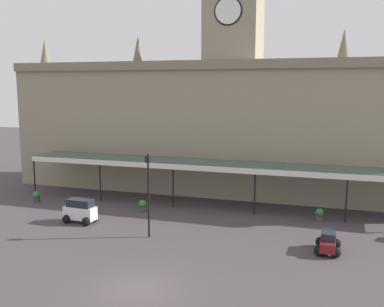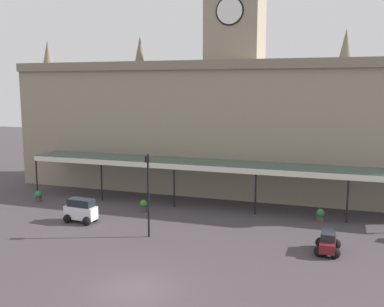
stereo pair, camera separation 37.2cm
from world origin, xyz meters
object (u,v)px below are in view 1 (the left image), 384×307
(car_maroon_estate, at_px, (328,243))
(planter_forecourt_centre, at_px, (143,206))
(victorian_lamppost, at_px, (148,187))
(planter_near_kerb, at_px, (36,197))
(car_white_van, at_px, (80,212))
(planter_by_canopy, at_px, (319,215))

(car_maroon_estate, bearing_deg, planter_forecourt_centre, 162.33)
(victorian_lamppost, bearing_deg, planter_near_kerb, 157.53)
(planter_forecourt_centre, bearing_deg, victorian_lamppost, -62.06)
(car_white_van, height_order, planter_by_canopy, car_white_van)
(car_white_van, height_order, victorian_lamppost, victorian_lamppost)
(car_white_van, distance_m, car_maroon_estate, 17.48)
(victorian_lamppost, xyz_separation_m, planter_by_canopy, (10.74, 7.11, -2.96))
(car_maroon_estate, relative_size, planter_near_kerb, 2.36)
(car_maroon_estate, height_order, victorian_lamppost, victorian_lamppost)
(planter_forecourt_centre, bearing_deg, planter_near_kerb, -179.68)
(car_maroon_estate, xyz_separation_m, planter_near_kerb, (-24.24, 4.48, -0.07))
(car_maroon_estate, bearing_deg, planter_near_kerb, 169.52)
(car_maroon_estate, distance_m, planter_by_canopy, 6.32)
(car_white_van, xyz_separation_m, victorian_lamppost, (6.06, -1.36, 2.64))
(car_maroon_estate, xyz_separation_m, victorian_lamppost, (-11.41, -0.82, 2.88))
(car_maroon_estate, height_order, planter_forecourt_centre, car_maroon_estate)
(car_maroon_estate, relative_size, victorian_lamppost, 0.40)
(car_maroon_estate, height_order, planter_near_kerb, car_maroon_estate)
(car_maroon_estate, bearing_deg, car_white_van, 178.23)
(car_maroon_estate, height_order, planter_by_canopy, car_maroon_estate)
(victorian_lamppost, bearing_deg, car_white_van, 167.31)
(car_maroon_estate, bearing_deg, planter_by_canopy, 96.10)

